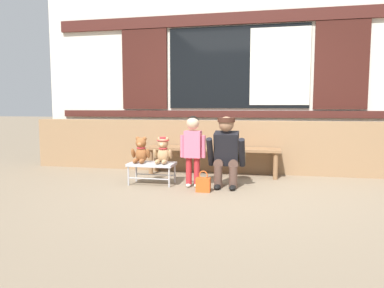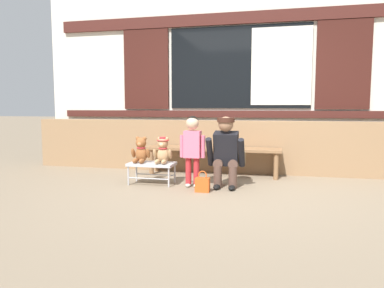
{
  "view_description": "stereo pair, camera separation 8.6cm",
  "coord_description": "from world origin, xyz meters",
  "px_view_note": "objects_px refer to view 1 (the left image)",
  "views": [
    {
      "loc": [
        0.56,
        -4.53,
        1.08
      ],
      "look_at": [
        -0.51,
        0.49,
        0.55
      ],
      "focal_mm": 33.92,
      "sensor_mm": 36.0,
      "label": 1
    },
    {
      "loc": [
        0.64,
        -4.51,
        1.08
      ],
      "look_at": [
        -0.51,
        0.49,
        0.55
      ],
      "focal_mm": 33.92,
      "sensor_mm": 36.0,
      "label": 2
    }
  ],
  "objects_px": {
    "adult_crouching": "(227,152)",
    "handbag_on_ground": "(203,184)",
    "teddy_bear_plain": "(141,151)",
    "small_display_bench": "(152,165)",
    "teddy_bear_with_hat": "(163,151)",
    "child_standing": "(193,143)",
    "wooden_bench_long": "(212,152)"
  },
  "relations": [
    {
      "from": "child_standing",
      "to": "handbag_on_ground",
      "type": "relative_size",
      "value": 3.52
    },
    {
      "from": "wooden_bench_long",
      "to": "child_standing",
      "type": "bearing_deg",
      "value": -98.34
    },
    {
      "from": "teddy_bear_plain",
      "to": "child_standing",
      "type": "distance_m",
      "value": 0.77
    },
    {
      "from": "small_display_bench",
      "to": "adult_crouching",
      "type": "bearing_deg",
      "value": 2.34
    },
    {
      "from": "child_standing",
      "to": "adult_crouching",
      "type": "height_order",
      "value": "child_standing"
    },
    {
      "from": "teddy_bear_with_hat",
      "to": "handbag_on_ground",
      "type": "relative_size",
      "value": 1.34
    },
    {
      "from": "child_standing",
      "to": "teddy_bear_with_hat",
      "type": "bearing_deg",
      "value": 172.9
    },
    {
      "from": "child_standing",
      "to": "small_display_bench",
      "type": "bearing_deg",
      "value": 175.0
    },
    {
      "from": "teddy_bear_plain",
      "to": "teddy_bear_with_hat",
      "type": "bearing_deg",
      "value": 0.13
    },
    {
      "from": "small_display_bench",
      "to": "child_standing",
      "type": "height_order",
      "value": "child_standing"
    },
    {
      "from": "wooden_bench_long",
      "to": "child_standing",
      "type": "relative_size",
      "value": 2.19
    },
    {
      "from": "handbag_on_ground",
      "to": "adult_crouching",
      "type": "bearing_deg",
      "value": 53.0
    },
    {
      "from": "wooden_bench_long",
      "to": "teddy_bear_with_hat",
      "type": "distance_m",
      "value": 1.0
    },
    {
      "from": "teddy_bear_with_hat",
      "to": "handbag_on_ground",
      "type": "xyz_separation_m",
      "value": [
        0.62,
        -0.31,
        -0.38
      ]
    },
    {
      "from": "small_display_bench",
      "to": "teddy_bear_plain",
      "type": "relative_size",
      "value": 1.76
    },
    {
      "from": "wooden_bench_long",
      "to": "small_display_bench",
      "type": "bearing_deg",
      "value": -131.25
    },
    {
      "from": "teddy_bear_with_hat",
      "to": "adult_crouching",
      "type": "xyz_separation_m",
      "value": [
        0.89,
        0.04,
        0.01
      ]
    },
    {
      "from": "teddy_bear_with_hat",
      "to": "teddy_bear_plain",
      "type": "bearing_deg",
      "value": -179.87
    },
    {
      "from": "child_standing",
      "to": "adult_crouching",
      "type": "xyz_separation_m",
      "value": [
        0.45,
        0.09,
        -0.11
      ]
    },
    {
      "from": "handbag_on_ground",
      "to": "teddy_bear_with_hat",
      "type": "bearing_deg",
      "value": 153.72
    },
    {
      "from": "teddy_bear_with_hat",
      "to": "adult_crouching",
      "type": "distance_m",
      "value": 0.89
    },
    {
      "from": "adult_crouching",
      "to": "handbag_on_ground",
      "type": "xyz_separation_m",
      "value": [
        -0.26,
        -0.35,
        -0.38
      ]
    },
    {
      "from": "adult_crouching",
      "to": "handbag_on_ground",
      "type": "relative_size",
      "value": 3.49
    },
    {
      "from": "teddy_bear_plain",
      "to": "handbag_on_ground",
      "type": "height_order",
      "value": "teddy_bear_plain"
    },
    {
      "from": "small_display_bench",
      "to": "handbag_on_ground",
      "type": "distance_m",
      "value": 0.86
    },
    {
      "from": "teddy_bear_with_hat",
      "to": "child_standing",
      "type": "height_order",
      "value": "child_standing"
    },
    {
      "from": "teddy_bear_plain",
      "to": "child_standing",
      "type": "xyz_separation_m",
      "value": [
        0.75,
        -0.05,
        0.13
      ]
    },
    {
      "from": "teddy_bear_plain",
      "to": "teddy_bear_with_hat",
      "type": "distance_m",
      "value": 0.32
    },
    {
      "from": "wooden_bench_long",
      "to": "handbag_on_ground",
      "type": "bearing_deg",
      "value": -86.91
    },
    {
      "from": "small_display_bench",
      "to": "teddy_bear_plain",
      "type": "xyz_separation_m",
      "value": [
        -0.16,
        0.0,
        0.2
      ]
    },
    {
      "from": "wooden_bench_long",
      "to": "small_display_bench",
      "type": "xyz_separation_m",
      "value": [
        -0.72,
        -0.82,
        -0.11
      ]
    },
    {
      "from": "wooden_bench_long",
      "to": "small_display_bench",
      "type": "height_order",
      "value": "wooden_bench_long"
    }
  ]
}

